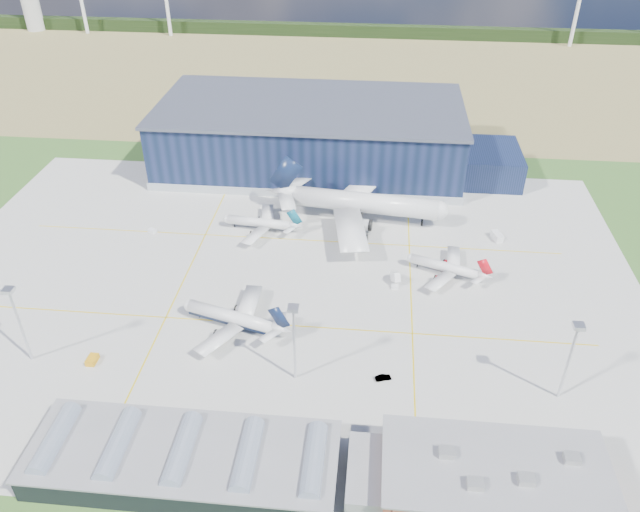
{
  "coord_description": "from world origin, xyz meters",
  "views": [
    {
      "loc": [
        27.59,
        -143.04,
        113.82
      ],
      "look_at": [
        12.14,
        11.77,
        9.49
      ],
      "focal_mm": 35.0,
      "sensor_mm": 36.0,
      "label": 1
    }
  ],
  "objects_px": {
    "gse_tug_c": "(398,204)",
    "gse_cart_a": "(499,236)",
    "airliner_widebody": "(365,193)",
    "light_mast_west": "(16,313)",
    "gse_van_a": "(165,414)",
    "car_b": "(383,378)",
    "airstair": "(395,279)",
    "hangar": "(317,138)",
    "ops_building": "(494,481)",
    "light_mast_east": "(572,350)",
    "airliner_regional": "(259,218)",
    "light_mast_center": "(294,331)",
    "car_a": "(432,443)",
    "gse_tug_a": "(92,360)",
    "gse_cart_b": "(152,231)",
    "airliner_navy": "(231,311)",
    "gse_van_b": "(497,236)",
    "airliner_red": "(445,262)"
  },
  "relations": [
    {
      "from": "gse_tug_c",
      "to": "airliner_regional",
      "type": "bearing_deg",
      "value": -165.04
    },
    {
      "from": "airliner_navy",
      "to": "gse_tug_a",
      "type": "xyz_separation_m",
      "value": [
        -33.24,
        -17.71,
        -4.71
      ]
    },
    {
      "from": "gse_van_b",
      "to": "airstair",
      "type": "xyz_separation_m",
      "value": [
        -34.61,
        -28.8,
        0.25
      ]
    },
    {
      "from": "gse_tug_a",
      "to": "gse_tug_c",
      "type": "relative_size",
      "value": 1.24
    },
    {
      "from": "light_mast_center",
      "to": "gse_cart_a",
      "type": "bearing_deg",
      "value": 50.21
    },
    {
      "from": "car_a",
      "to": "car_b",
      "type": "height_order",
      "value": "car_b"
    },
    {
      "from": "airliner_red",
      "to": "airstair",
      "type": "height_order",
      "value": "airliner_red"
    },
    {
      "from": "airliner_red",
      "to": "airliner_regional",
      "type": "relative_size",
      "value": 0.96
    },
    {
      "from": "gse_cart_b",
      "to": "airstair",
      "type": "relative_size",
      "value": 0.62
    },
    {
      "from": "ops_building",
      "to": "light_mast_east",
      "type": "distance_m",
      "value": 37.59
    },
    {
      "from": "gse_van_a",
      "to": "car_a",
      "type": "xyz_separation_m",
      "value": [
        62.17,
        -2.0,
        -0.52
      ]
    },
    {
      "from": "light_mast_center",
      "to": "airstair",
      "type": "bearing_deg",
      "value": 59.84
    },
    {
      "from": "gse_cart_a",
      "to": "airstair",
      "type": "distance_m",
      "value": 46.23
    },
    {
      "from": "gse_van_a",
      "to": "airstair",
      "type": "bearing_deg",
      "value": -36.58
    },
    {
      "from": "gse_tug_a",
      "to": "gse_van_a",
      "type": "height_order",
      "value": "gse_van_a"
    },
    {
      "from": "gse_tug_a",
      "to": "gse_van_a",
      "type": "relative_size",
      "value": 0.76
    },
    {
      "from": "light_mast_west",
      "to": "gse_tug_c",
      "type": "bearing_deg",
      "value": 43.7
    },
    {
      "from": "gse_van_a",
      "to": "car_b",
      "type": "relative_size",
      "value": 1.26
    },
    {
      "from": "light_mast_center",
      "to": "light_mast_west",
      "type": "bearing_deg",
      "value": 180.0
    },
    {
      "from": "gse_tug_c",
      "to": "car_a",
      "type": "distance_m",
      "value": 110.23
    },
    {
      "from": "gse_tug_a",
      "to": "gse_cart_b",
      "type": "height_order",
      "value": "gse_tug_a"
    },
    {
      "from": "gse_tug_c",
      "to": "gse_cart_a",
      "type": "bearing_deg",
      "value": -38.62
    },
    {
      "from": "car_a",
      "to": "gse_cart_b",
      "type": "bearing_deg",
      "value": 67.6
    },
    {
      "from": "light_mast_center",
      "to": "airliner_navy",
      "type": "height_order",
      "value": "light_mast_center"
    },
    {
      "from": "airliner_navy",
      "to": "gse_cart_a",
      "type": "bearing_deg",
      "value": -129.37
    },
    {
      "from": "light_mast_center",
      "to": "car_b",
      "type": "xyz_separation_m",
      "value": [
        22.21,
        1.5,
        -14.76
      ]
    },
    {
      "from": "ops_building",
      "to": "gse_cart_b",
      "type": "xyz_separation_m",
      "value": [
        -103.71,
        94.82,
        -4.18
      ]
    },
    {
      "from": "gse_cart_b",
      "to": "airliner_navy",
      "type": "bearing_deg",
      "value": -112.47
    },
    {
      "from": "airliner_regional",
      "to": "car_b",
      "type": "height_order",
      "value": "airliner_regional"
    },
    {
      "from": "light_mast_west",
      "to": "airstair",
      "type": "distance_m",
      "value": 105.49
    },
    {
      "from": "airliner_navy",
      "to": "car_b",
      "type": "height_order",
      "value": "airliner_navy"
    },
    {
      "from": "light_mast_east",
      "to": "gse_cart_a",
      "type": "distance_m",
      "value": 74.48
    },
    {
      "from": "gse_tug_c",
      "to": "car_b",
      "type": "distance_m",
      "value": 90.59
    },
    {
      "from": "airliner_navy",
      "to": "gse_van_b",
      "type": "height_order",
      "value": "airliner_navy"
    },
    {
      "from": "hangar",
      "to": "light_mast_west",
      "type": "height_order",
      "value": "hangar"
    },
    {
      "from": "hangar",
      "to": "light_mast_east",
      "type": "distance_m",
      "value": 144.23
    },
    {
      "from": "gse_cart_b",
      "to": "hangar",
      "type": "bearing_deg",
      "value": -12.52
    },
    {
      "from": "airliner_red",
      "to": "airstair",
      "type": "xyz_separation_m",
      "value": [
        -15.25,
        -6.12,
        -3.08
      ]
    },
    {
      "from": "light_mast_east",
      "to": "gse_tug_c",
      "type": "height_order",
      "value": "light_mast_east"
    },
    {
      "from": "ops_building",
      "to": "gse_tug_c",
      "type": "height_order",
      "value": "ops_building"
    },
    {
      "from": "airliner_red",
      "to": "car_b",
      "type": "height_order",
      "value": "airliner_red"
    },
    {
      "from": "gse_cart_a",
      "to": "car_a",
      "type": "height_order",
      "value": "gse_cart_a"
    },
    {
      "from": "airliner_red",
      "to": "light_mast_east",
      "type": "bearing_deg",
      "value": 136.65
    },
    {
      "from": "light_mast_center",
      "to": "airliner_widebody",
      "type": "bearing_deg",
      "value": 80.02
    },
    {
      "from": "gse_cart_a",
      "to": "airliner_widebody",
      "type": "bearing_deg",
      "value": 155.16
    },
    {
      "from": "light_mast_west",
      "to": "gse_van_a",
      "type": "bearing_deg",
      "value": -21.21
    },
    {
      "from": "gse_tug_c",
      "to": "gse_cart_b",
      "type": "distance_m",
      "value": 89.23
    },
    {
      "from": "airliner_widebody",
      "to": "gse_tug_a",
      "type": "xyz_separation_m",
      "value": [
        -67.71,
        -80.49,
        -9.89
      ]
    },
    {
      "from": "hangar",
      "to": "airliner_widebody",
      "type": "xyz_separation_m",
      "value": [
        21.41,
        -44.03,
        -0.92
      ]
    },
    {
      "from": "gse_van_a",
      "to": "car_a",
      "type": "bearing_deg",
      "value": -86.14
    }
  ]
}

